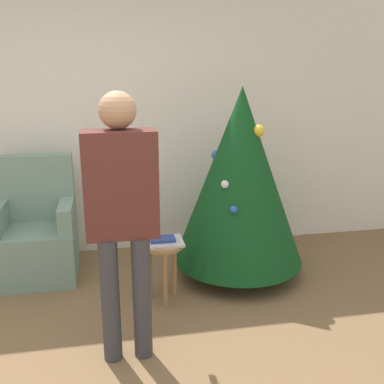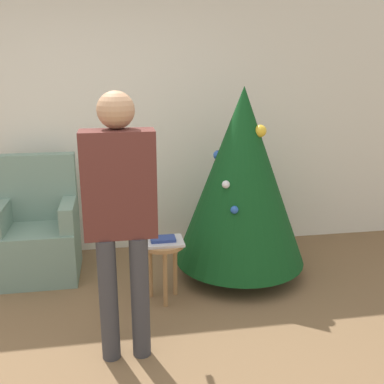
# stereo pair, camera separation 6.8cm
# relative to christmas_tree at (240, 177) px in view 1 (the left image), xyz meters

# --- Properties ---
(wall_back) EXTENTS (8.00, 0.06, 2.70)m
(wall_back) POSITION_rel_christmas_tree_xyz_m (-1.28, 0.81, 0.43)
(wall_back) COLOR silver
(wall_back) RESTS_ON ground_plane
(christmas_tree) EXTENTS (1.16, 1.16, 1.70)m
(christmas_tree) POSITION_rel_christmas_tree_xyz_m (0.00, 0.00, 0.00)
(christmas_tree) COLOR brown
(christmas_tree) RESTS_ON ground_plane
(armchair) EXTENTS (0.70, 0.62, 1.09)m
(armchair) POSITION_rel_christmas_tree_xyz_m (-1.81, 0.30, -0.54)
(armchair) COLOR gray
(armchair) RESTS_ON ground_plane
(person_standing) EXTENTS (0.46, 0.57, 1.73)m
(person_standing) POSITION_rel_christmas_tree_xyz_m (-1.06, -1.01, 0.12)
(person_standing) COLOR #38383D
(person_standing) RESTS_ON ground_plane
(side_stool) EXTENTS (0.34, 0.34, 0.50)m
(side_stool) POSITION_rel_christmas_tree_xyz_m (-0.74, -0.36, -0.52)
(side_stool) COLOR #A37547
(side_stool) RESTS_ON ground_plane
(laptop) EXTENTS (0.32, 0.25, 0.02)m
(laptop) POSITION_rel_christmas_tree_xyz_m (-0.74, -0.36, -0.41)
(laptop) COLOR silver
(laptop) RESTS_ON side_stool
(book) EXTENTS (0.20, 0.13, 0.02)m
(book) POSITION_rel_christmas_tree_xyz_m (-0.74, -0.36, -0.39)
(book) COLOR navy
(book) RESTS_ON laptop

